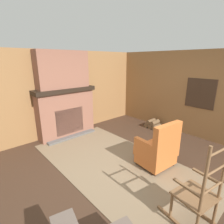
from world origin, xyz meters
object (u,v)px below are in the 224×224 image
oil_lamp_vase (53,85)px  storage_case (84,83)px  firewood_stack (153,124)px  armchair (158,150)px  rocking_chair (198,198)px

oil_lamp_vase → storage_case: size_ratio=1.33×
firewood_stack → oil_lamp_vase: bearing=-118.0°
firewood_stack → armchair: bearing=-52.6°
firewood_stack → storage_case: (-1.38, -1.64, 1.32)m
storage_case → oil_lamp_vase: bearing=-90.0°
oil_lamp_vase → rocking_chair: bearing=1.5°
armchair → storage_case: size_ratio=4.16×
rocking_chair → oil_lamp_vase: size_ratio=4.07×
armchair → storage_case: (-2.69, 0.08, 1.08)m
armchair → firewood_stack: armchair is taller
rocking_chair → storage_case: storage_case is taller
rocking_chair → oil_lamp_vase: oil_lamp_vase is taller
armchair → firewood_stack: (-1.32, 1.72, -0.24)m
oil_lamp_vase → storage_case: (0.00, 0.95, -0.04)m
storage_case → armchair: bearing=-1.7°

